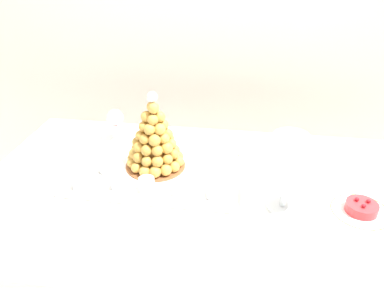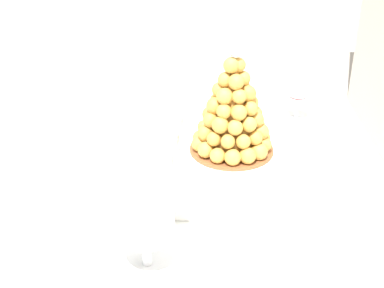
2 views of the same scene
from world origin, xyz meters
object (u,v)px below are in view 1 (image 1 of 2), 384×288
(serving_tray, at_px, (156,174))
(dessert_cup_right, at_px, (214,190))
(creme_brulee_ramekin, at_px, (110,167))
(dessert_cup_left, at_px, (81,181))
(dessert_cup_mid_left, at_px, (118,181))
(wine_glass, at_px, (115,119))
(dessert_cup_centre, at_px, (147,186))
(croquembouche, at_px, (154,139))
(dessert_cup_mid_right, at_px, (181,188))
(fruit_tart_plate, at_px, (361,210))
(macaron_goblet, at_px, (288,165))

(serving_tray, distance_m, dessert_cup_right, 0.26)
(dessert_cup_right, distance_m, creme_brulee_ramekin, 0.43)
(dessert_cup_left, xyz_separation_m, dessert_cup_right, (0.48, 0.02, -0.00))
(serving_tray, xyz_separation_m, dessert_cup_mid_left, (-0.11, -0.11, 0.03))
(dessert_cup_right, height_order, wine_glass, wine_glass)
(dessert_cup_mid_left, xyz_separation_m, dessert_cup_right, (0.35, -0.00, -0.00))
(dessert_cup_centre, xyz_separation_m, wine_glass, (-0.24, 0.38, 0.07))
(serving_tray, xyz_separation_m, croquembouche, (-0.01, 0.05, 0.12))
(dessert_cup_left, height_order, dessert_cup_mid_right, dessert_cup_left)
(dessert_cup_right, bearing_deg, fruit_tart_plate, -1.00)
(dessert_cup_centre, bearing_deg, wine_glass, 121.82)
(macaron_goblet, bearing_deg, dessert_cup_right, 176.35)
(dessert_cup_left, xyz_separation_m, dessert_cup_mid_left, (0.13, 0.02, -0.00))
(serving_tray, relative_size, dessert_cup_left, 9.99)
(dessert_cup_centre, bearing_deg, creme_brulee_ramekin, 146.00)
(dessert_cup_left, bearing_deg, dessert_cup_mid_left, 7.96)
(dessert_cup_mid_right, distance_m, dessert_cup_right, 0.12)
(croquembouche, bearing_deg, macaron_goblet, -20.58)
(dessert_cup_left, relative_size, dessert_cup_mid_right, 1.04)
(fruit_tart_plate, bearing_deg, croquembouche, 166.68)
(croquembouche, relative_size, dessert_cup_left, 4.88)
(serving_tray, bearing_deg, croquembouche, 103.79)
(macaron_goblet, bearing_deg, fruit_tart_plate, 1.43)
(creme_brulee_ramekin, bearing_deg, serving_tray, 0.42)
(croquembouche, bearing_deg, dessert_cup_centre, -86.75)
(dessert_cup_mid_left, distance_m, macaron_goblet, 0.59)
(dessert_cup_right, height_order, creme_brulee_ramekin, dessert_cup_right)
(macaron_goblet, bearing_deg, wine_glass, 151.19)
(dessert_cup_centre, height_order, fruit_tart_plate, dessert_cup_centre)
(dessert_cup_left, bearing_deg, macaron_goblet, 0.07)
(serving_tray, bearing_deg, dessert_cup_left, -152.26)
(croquembouche, xyz_separation_m, dessert_cup_right, (0.25, -0.17, -0.09))
(dessert_cup_mid_right, height_order, dessert_cup_right, dessert_cup_right)
(dessert_cup_left, xyz_separation_m, dessert_cup_mid_right, (0.36, 0.01, -0.00))
(dessert_cup_mid_left, xyz_separation_m, dessert_cup_centre, (0.11, -0.01, -0.00))
(dessert_cup_left, height_order, dessert_cup_mid_left, dessert_cup_left)
(macaron_goblet, bearing_deg, serving_tray, 164.78)
(macaron_goblet, bearing_deg, dessert_cup_mid_left, 178.27)
(dessert_cup_centre, xyz_separation_m, dessert_cup_mid_right, (0.12, 0.01, -0.00))
(dessert_cup_centre, bearing_deg, dessert_cup_mid_left, 174.64)
(dessert_cup_mid_left, bearing_deg, dessert_cup_right, -0.44)
(croquembouche, distance_m, dessert_cup_mid_right, 0.23)
(macaron_goblet, distance_m, wine_glass, 0.81)
(wine_glass, bearing_deg, dessert_cup_mid_right, -46.42)
(croquembouche, relative_size, creme_brulee_ramekin, 3.57)
(macaron_goblet, relative_size, wine_glass, 1.89)
(croquembouche, bearing_deg, dessert_cup_mid_right, -51.97)
(dessert_cup_left, height_order, creme_brulee_ramekin, dessert_cup_left)
(dessert_cup_left, bearing_deg, serving_tray, 27.74)
(creme_brulee_ramekin, bearing_deg, macaron_goblet, -11.02)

